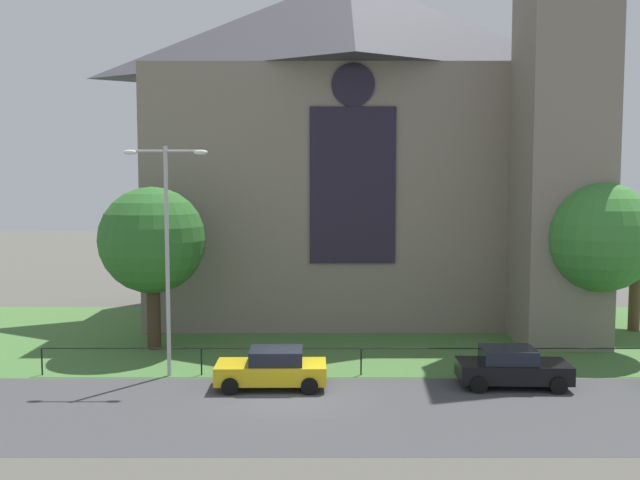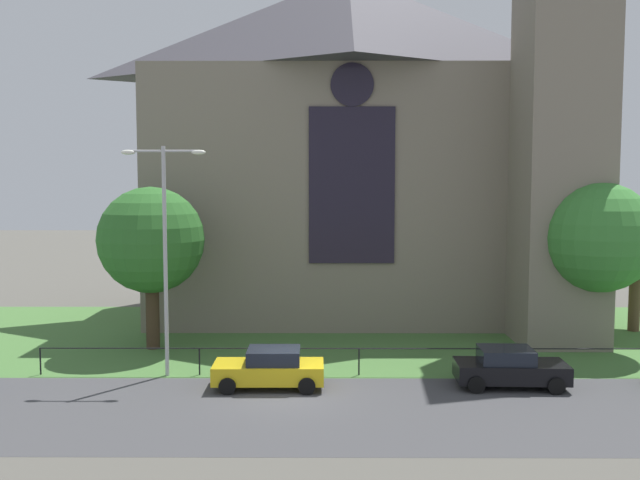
{
  "view_description": "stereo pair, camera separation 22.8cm",
  "coord_description": "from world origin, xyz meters",
  "px_view_note": "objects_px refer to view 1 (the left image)",
  "views": [
    {
      "loc": [
        1.02,
        -24.99,
        7.79
      ],
      "look_at": [
        1.08,
        8.0,
        5.09
      ],
      "focal_mm": 38.57,
      "sensor_mm": 36.0,
      "label": 1
    },
    {
      "loc": [
        1.25,
        -24.99,
        7.79
      ],
      "look_at": [
        1.08,
        8.0,
        5.09
      ],
      "focal_mm": 38.57,
      "sensor_mm": 36.0,
      "label": 2
    }
  ],
  "objects_px": {
    "church_building": "(360,141)",
    "tree_right_near": "(598,238)",
    "parked_car_yellow": "(271,368)",
    "tree_right_far": "(635,240)",
    "parked_car_black": "(510,367)",
    "tree_left_near": "(151,241)",
    "streetlamp_near": "(166,233)"
  },
  "relations": [
    {
      "from": "church_building",
      "to": "tree_right_near",
      "type": "relative_size",
      "value": 3.3
    },
    {
      "from": "church_building",
      "to": "parked_car_yellow",
      "type": "relative_size",
      "value": 6.16
    },
    {
      "from": "parked_car_yellow",
      "to": "tree_right_far",
      "type": "bearing_deg",
      "value": -151.57
    },
    {
      "from": "tree_right_near",
      "to": "parked_car_black",
      "type": "xyz_separation_m",
      "value": [
        -5.59,
        -5.78,
        -4.55
      ]
    },
    {
      "from": "tree_right_near",
      "to": "tree_left_near",
      "type": "relative_size",
      "value": 1.03
    },
    {
      "from": "church_building",
      "to": "streetlamp_near",
      "type": "distance_m",
      "value": 16.46
    },
    {
      "from": "tree_right_far",
      "to": "parked_car_yellow",
      "type": "height_order",
      "value": "tree_right_far"
    },
    {
      "from": "tree_right_far",
      "to": "parked_car_yellow",
      "type": "xyz_separation_m",
      "value": [
        -18.53,
        -10.3,
        -4.09
      ]
    },
    {
      "from": "tree_left_near",
      "to": "parked_car_black",
      "type": "relative_size",
      "value": 1.8
    },
    {
      "from": "parked_car_yellow",
      "to": "parked_car_black",
      "type": "bearing_deg",
      "value": -179.74
    },
    {
      "from": "tree_right_far",
      "to": "parked_car_black",
      "type": "relative_size",
      "value": 1.65
    },
    {
      "from": "tree_left_near",
      "to": "parked_car_yellow",
      "type": "distance_m",
      "value": 9.74
    },
    {
      "from": "streetlamp_near",
      "to": "church_building",
      "type": "bearing_deg",
      "value": 57.2
    },
    {
      "from": "streetlamp_near",
      "to": "parked_car_black",
      "type": "height_order",
      "value": "streetlamp_near"
    },
    {
      "from": "parked_car_yellow",
      "to": "parked_car_black",
      "type": "height_order",
      "value": "same"
    },
    {
      "from": "tree_left_near",
      "to": "parked_car_black",
      "type": "xyz_separation_m",
      "value": [
        15.23,
        -6.12,
        -4.39
      ]
    },
    {
      "from": "church_building",
      "to": "tree_right_far",
      "type": "xyz_separation_m",
      "value": [
        14.26,
        -4.65,
        -5.43
      ]
    },
    {
      "from": "church_building",
      "to": "tree_right_far",
      "type": "distance_m",
      "value": 15.96
    },
    {
      "from": "parked_car_yellow",
      "to": "streetlamp_near",
      "type": "bearing_deg",
      "value": -21.34
    },
    {
      "from": "tree_right_near",
      "to": "parked_car_yellow",
      "type": "height_order",
      "value": "tree_right_near"
    },
    {
      "from": "church_building",
      "to": "tree_right_near",
      "type": "distance_m",
      "value": 14.73
    },
    {
      "from": "tree_right_near",
      "to": "parked_car_yellow",
      "type": "relative_size",
      "value": 1.87
    },
    {
      "from": "parked_car_black",
      "to": "tree_right_near",
      "type": "bearing_deg",
      "value": 48.14
    },
    {
      "from": "streetlamp_near",
      "to": "parked_car_black",
      "type": "xyz_separation_m",
      "value": [
        13.51,
        -1.49,
        -5.07
      ]
    },
    {
      "from": "church_building",
      "to": "tree_left_near",
      "type": "bearing_deg",
      "value": -139.86
    },
    {
      "from": "tree_left_near",
      "to": "parked_car_black",
      "type": "bearing_deg",
      "value": -21.88
    },
    {
      "from": "tree_left_near",
      "to": "parked_car_yellow",
      "type": "xyz_separation_m",
      "value": [
        6.03,
        -6.26,
        -4.39
      ]
    },
    {
      "from": "tree_left_near",
      "to": "parked_car_yellow",
      "type": "bearing_deg",
      "value": -46.05
    },
    {
      "from": "church_building",
      "to": "tree_left_near",
      "type": "height_order",
      "value": "church_building"
    },
    {
      "from": "streetlamp_near",
      "to": "parked_car_yellow",
      "type": "bearing_deg",
      "value": -20.71
    },
    {
      "from": "church_building",
      "to": "tree_left_near",
      "type": "distance_m",
      "value": 14.43
    },
    {
      "from": "tree_right_near",
      "to": "tree_left_near",
      "type": "height_order",
      "value": "tree_right_near"
    }
  ]
}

